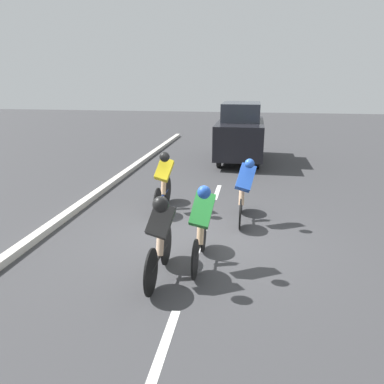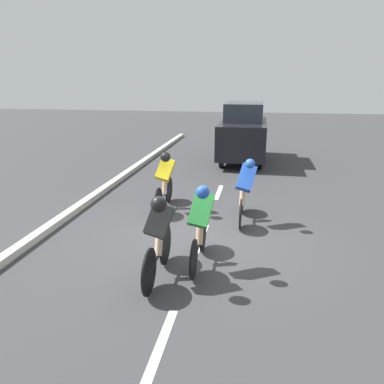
{
  "view_description": "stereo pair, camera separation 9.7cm",
  "coord_description": "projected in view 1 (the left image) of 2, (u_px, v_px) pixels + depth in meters",
  "views": [
    {
      "loc": [
        -0.94,
        6.79,
        3.05
      ],
      "look_at": [
        0.19,
        -0.05,
        0.95
      ],
      "focal_mm": 35.0,
      "sensor_mm": 36.0,
      "label": 1
    },
    {
      "loc": [
        -1.03,
        6.77,
        3.05
      ],
      "look_at": [
        0.19,
        -0.05,
        0.95
      ],
      "focal_mm": 35.0,
      "sensor_mm": 36.0,
      "label": 2
    }
  ],
  "objects": [
    {
      "name": "cyclist_blue",
      "position": [
        244.0,
        188.0,
        8.12
      ],
      "size": [
        0.46,
        1.68,
        1.48
      ],
      "color": "black",
      "rests_on": "ground"
    },
    {
      "name": "cyclist_green",
      "position": [
        201.0,
        223.0,
        6.15
      ],
      "size": [
        0.43,
        1.65,
        1.49
      ],
      "color": "black",
      "rests_on": "ground"
    },
    {
      "name": "lane_stripe_near",
      "position": [
        164.0,
        345.0,
        4.46
      ],
      "size": [
        0.12,
        1.4,
        0.01
      ],
      "primitive_type": "cube",
      "color": "white",
      "rests_on": "ground"
    },
    {
      "name": "cyclist_yellow",
      "position": [
        164.0,
        179.0,
        8.87
      ],
      "size": [
        0.45,
        1.7,
        1.47
      ],
      "color": "black",
      "rests_on": "ground"
    },
    {
      "name": "lane_stripe_far",
      "position": [
        217.0,
        192.0,
        10.51
      ],
      "size": [
        0.12,
        1.4,
        0.01
      ],
      "primitive_type": "cube",
      "color": "white",
      "rests_on": "ground"
    },
    {
      "name": "curb",
      "position": [
        53.0,
        225.0,
        7.96
      ],
      "size": [
        0.2,
        27.1,
        0.14
      ],
      "primitive_type": "cube",
      "color": "beige",
      "rests_on": "ground"
    },
    {
      "name": "cyclist_black",
      "position": [
        160.0,
        235.0,
        5.68
      ],
      "size": [
        0.44,
        1.68,
        1.47
      ],
      "color": "black",
      "rests_on": "ground"
    },
    {
      "name": "support_car",
      "position": [
        240.0,
        132.0,
        14.27
      ],
      "size": [
        1.7,
        4.0,
        2.2
      ],
      "color": "black",
      "rests_on": "ground"
    },
    {
      "name": "ground_plane",
      "position": [
        201.0,
        239.0,
        7.44
      ],
      "size": [
        60.0,
        60.0,
        0.0
      ],
      "primitive_type": "plane",
      "color": "#38383A"
    },
    {
      "name": "lane_stripe_mid",
      "position": [
        201.0,
        238.0,
        7.48
      ],
      "size": [
        0.12,
        1.4,
        0.01
      ],
      "primitive_type": "cube",
      "color": "white",
      "rests_on": "ground"
    }
  ]
}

